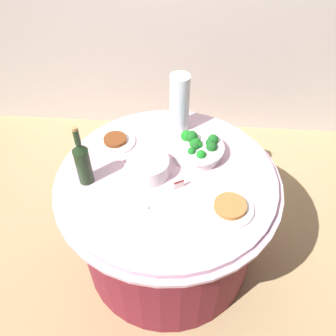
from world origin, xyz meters
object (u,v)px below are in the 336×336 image
Objects in this scene: serving_tongs at (164,209)px; food_plate_peanuts at (230,207)px; plate_stack at (148,167)px; label_placard_front at (179,184)px; broccoli_bowl at (198,148)px; food_plate_stir_fry at (115,141)px; decorative_fruit_vase at (179,105)px; wine_bottle at (83,162)px.

serving_tongs is 0.76× the size of food_plate_peanuts.
plate_stack is 3.82× the size of label_placard_front.
broccoli_bowl is 0.26m from label_placard_front.
broccoli_bowl is at bearing 113.45° from food_plate_peanuts.
food_plate_stir_fry is 1.00× the size of food_plate_peanuts.
serving_tongs is 3.03× the size of label_placard_front.
food_plate_stir_fry is (-0.34, -0.15, -0.15)m from decorative_fruit_vase.
food_plate_peanuts is 0.27m from label_placard_front.
label_placard_front is at bearing 154.81° from food_plate_peanuts.
serving_tongs is (0.10, -0.23, -0.04)m from plate_stack.
food_plate_peanuts is (0.70, -0.13, -0.11)m from wine_bottle.
broccoli_bowl reaches higher than plate_stack.
serving_tongs is (-0.15, -0.38, -0.04)m from broccoli_bowl.
label_placard_front is at bearing 65.80° from serving_tongs.
decorative_fruit_vase reaches higher than food_plate_peanuts.
plate_stack is at bearing -109.57° from decorative_fruit_vase.
food_plate_peanuts is (0.27, -0.58, -0.15)m from decorative_fruit_vase.
food_plate_stir_fry is at bearing 72.78° from wine_bottle.
plate_stack reaches higher than label_placard_front.
plate_stack is at bearing 112.85° from serving_tongs.
wine_bottle is 2.02× the size of serving_tongs.
plate_stack is (-0.24, -0.16, 0.00)m from broccoli_bowl.
plate_stack is at bearing -146.87° from broccoli_bowl.
plate_stack is 0.62× the size of wine_bottle.
plate_stack is 0.41m from decorative_fruit_vase.
decorative_fruit_vase reaches higher than wine_bottle.
food_plate_stir_fry is at bearing 124.45° from serving_tongs.
decorative_fruit_vase is at bearing 93.01° from label_placard_front.
serving_tongs is 0.54m from food_plate_stir_fry.
decorative_fruit_vase is 0.65m from food_plate_peanuts.
wine_bottle is 0.33m from food_plate_stir_fry.
decorative_fruit_vase is at bearing 70.43° from plate_stack.
label_placard_front is (0.46, -0.02, -0.10)m from wine_bottle.
label_placard_front is at bearing -39.88° from food_plate_stir_fry.
food_plate_stir_fry is (-0.45, 0.06, -0.03)m from broccoli_bowl.
plate_stack is at bearing 153.22° from food_plate_peanuts.
wine_bottle is 0.47m from label_placard_front.
label_placard_front reaches higher than food_plate_stir_fry.
decorative_fruit_vase is (0.13, 0.37, 0.12)m from plate_stack.
wine_bottle is at bearing -107.22° from food_plate_stir_fry.
decorative_fruit_vase is at bearing 114.83° from food_plate_peanuts.
food_plate_peanuts reaches higher than serving_tongs.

